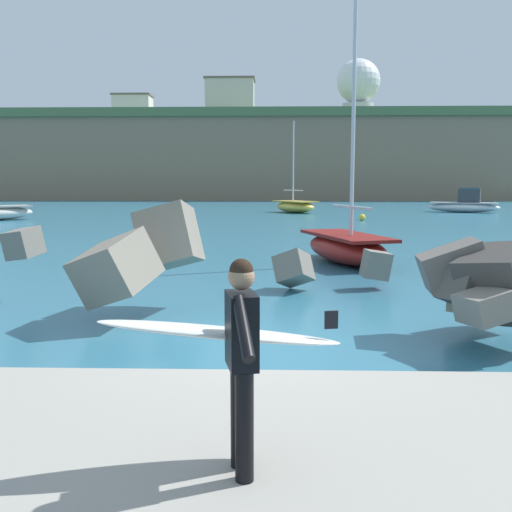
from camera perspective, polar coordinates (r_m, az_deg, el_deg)
ground_plane at (r=9.27m, az=-0.27°, el=-9.02°), size 400.00×400.00×0.00m
walkway_path at (r=5.49m, az=-1.76°, el=-19.63°), size 48.00×4.40×0.24m
breakwater_jetty at (r=11.31m, az=19.25°, el=-1.45°), size 31.95×8.44×2.27m
surfer_with_board at (r=4.76m, az=-2.04°, el=-8.92°), size 2.12×1.34×1.78m
boat_near_left at (r=49.11m, az=3.90°, el=4.95°), size 4.30×4.87×7.65m
boat_near_right at (r=52.60m, az=19.87°, el=4.78°), size 6.03×3.80×2.08m
boat_mid_left at (r=18.80m, az=8.88°, el=0.98°), size 3.01×4.92×8.20m
mooring_buoy_inner at (r=28.85m, az=-8.06°, el=2.53°), size 0.44×0.44×0.44m
mooring_buoy_middle at (r=39.66m, az=10.43°, el=3.78°), size 0.44×0.44×0.44m
headland_bluff at (r=100.74m, az=-0.57°, el=9.44°), size 82.73×43.77×12.53m
radar_dome at (r=98.26m, az=10.05°, el=16.18°), size 7.00×7.00×9.60m
station_building_west at (r=96.69m, az=-2.56°, el=15.19°), size 8.05×5.05×6.51m
station_building_central at (r=105.71m, az=-12.05°, el=13.96°), size 6.68×4.26×5.05m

